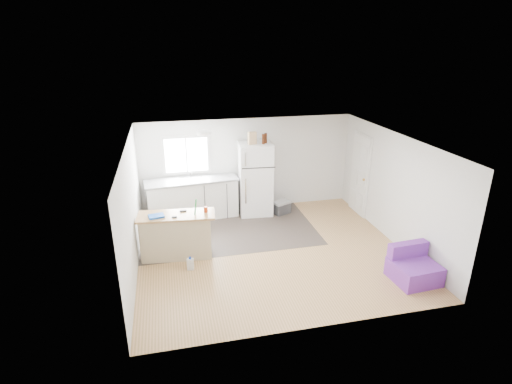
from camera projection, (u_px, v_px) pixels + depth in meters
room at (272, 199)px, 8.10m from camera, size 5.51×5.01×2.41m
vinyl_zone at (229, 229)px, 9.51m from camera, size 4.05×2.50×0.00m
window at (186, 155)px, 9.92m from camera, size 1.18×0.06×0.98m
interior_door at (360, 175)px, 10.14m from camera, size 0.11×0.92×2.10m
ceiling_fixture at (204, 133)px, 8.53m from camera, size 0.30×0.30×0.07m
kitchen_cabinets at (192, 198)px, 9.99m from camera, size 2.33×0.91×1.31m
peninsula at (176, 235)px, 8.16m from camera, size 1.59×0.73×0.95m
refrigerator at (255, 179)px, 10.13m from camera, size 0.87×0.83×1.85m
cooler at (282, 207)px, 10.34m from camera, size 0.53×0.46×0.34m
purple_seat at (413, 268)px, 7.44m from camera, size 0.84×0.79×0.65m
cleaner_jug at (190, 264)px, 7.80m from camera, size 0.14×0.11×0.28m
mop at (191, 248)px, 8.18m from camera, size 0.28×0.36×1.33m
red_cup at (206, 209)px, 8.09m from camera, size 0.10×0.10×0.12m
blue_tray at (156, 216)px, 7.88m from camera, size 0.34×0.27×0.04m
tool_a at (183, 211)px, 8.13m from camera, size 0.14×0.06×0.03m
tool_b at (174, 217)px, 7.85m from camera, size 0.11×0.06×0.03m
cardboard_box at (252, 138)px, 9.67m from camera, size 0.22×0.14×0.30m
bottle_left at (263, 139)px, 9.69m from camera, size 0.09×0.09×0.25m
bottle_right at (266, 138)px, 9.78m from camera, size 0.09×0.09×0.25m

